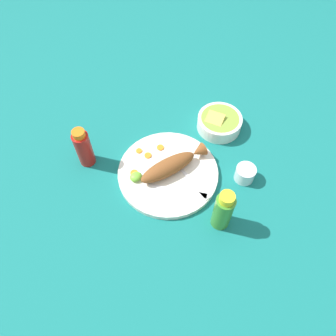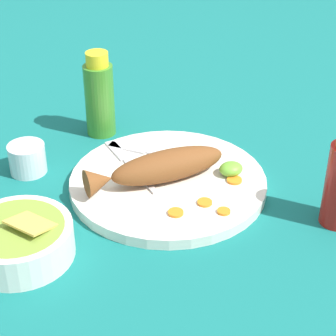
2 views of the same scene
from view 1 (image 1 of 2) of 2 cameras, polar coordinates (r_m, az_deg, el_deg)
name	(u,v)px [view 1 (image 1 of 2)]	position (r m, az deg, el deg)	size (l,w,h in m)	color
ground_plane	(168,174)	(1.07, 0.00, -1.11)	(4.00, 4.00, 0.00)	#146B66
main_plate	(168,173)	(1.06, 0.00, -0.86)	(0.32, 0.32, 0.02)	white
fried_fish	(172,165)	(1.04, 0.72, 0.53)	(0.24, 0.06, 0.05)	brown
fork_near	(192,181)	(1.04, 4.16, -2.25)	(0.03, 0.19, 0.00)	silver
fork_far	(182,191)	(1.02, 2.37, -4.08)	(0.14, 0.14, 0.00)	silver
carrot_slice_near	(160,148)	(1.11, -1.35, 3.59)	(0.02, 0.02, 0.00)	orange
carrot_slice_mid	(148,155)	(1.09, -3.51, 2.20)	(0.02, 0.02, 0.00)	orange
carrot_slice_far	(139,151)	(1.10, -5.08, 3.00)	(0.02, 0.02, 0.00)	orange
carrot_slice_extra	(134,173)	(1.05, -5.91, -0.88)	(0.02, 0.02, 0.00)	orange
lime_wedge_main	(136,177)	(1.04, -5.62, -1.53)	(0.04, 0.03, 0.02)	#6BB233
hot_sauce_bottle_red	(84,148)	(1.07, -14.49, 3.42)	(0.05, 0.05, 0.15)	#B21914
hot_sauce_bottle_green	(223,211)	(0.93, 9.57, -7.33)	(0.05, 0.05, 0.16)	#3D8428
salt_cup	(245,174)	(1.07, 13.23, -1.04)	(0.06, 0.06, 0.05)	silver
guacamole_bowl	(219,122)	(1.18, 8.94, 7.90)	(0.16, 0.16, 0.06)	white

